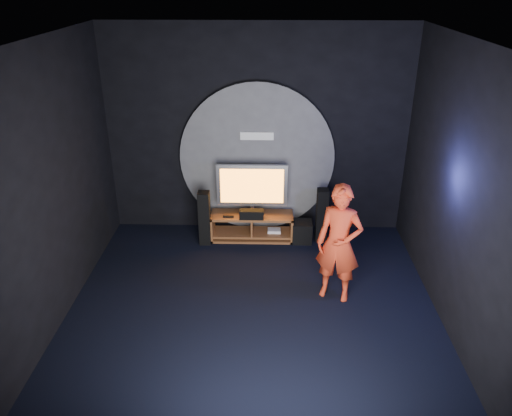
{
  "coord_description": "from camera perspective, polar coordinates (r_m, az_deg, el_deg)",
  "views": [
    {
      "loc": [
        0.19,
        -5.5,
        4.19
      ],
      "look_at": [
        0.02,
        1.05,
        1.05
      ],
      "focal_mm": 35.0,
      "sensor_mm": 36.0,
      "label": 1
    }
  ],
  "objects": [
    {
      "name": "left_wall",
      "position": [
        6.59,
        -22.75,
        1.79
      ],
      "size": [
        0.04,
        5.0,
        3.5
      ],
      "primitive_type": "cube",
      "color": "black",
      "rests_on": "ground"
    },
    {
      "name": "tower_speaker_right",
      "position": [
        8.44,
        7.53,
        -0.82
      ],
      "size": [
        0.19,
        0.21,
        0.93
      ],
      "primitive_type": "cube",
      "color": "black",
      "rests_on": "ground"
    },
    {
      "name": "center_speaker",
      "position": [
        8.26,
        -0.5,
        -0.72
      ],
      "size": [
        0.4,
        0.15,
        0.15
      ],
      "primitive_type": "cube",
      "color": "black",
      "rests_on": "media_console"
    },
    {
      "name": "front_wall",
      "position": [
        3.87,
        -1.7,
        -13.48
      ],
      "size": [
        5.0,
        0.04,
        3.5
      ],
      "primitive_type": "cube",
      "color": "black",
      "rests_on": "ground"
    },
    {
      "name": "wall_disc_panel",
      "position": [
        8.45,
        0.11,
        5.63
      ],
      "size": [
        2.6,
        0.11,
        2.6
      ],
      "color": "#515156",
      "rests_on": "ground"
    },
    {
      "name": "remote",
      "position": [
        8.33,
        -3.18,
        -1.0
      ],
      "size": [
        0.18,
        0.05,
        0.02
      ],
      "primitive_type": "cube",
      "color": "black",
      "rests_on": "media_console"
    },
    {
      "name": "subwoofer",
      "position": [
        8.49,
        5.27,
        -2.69
      ],
      "size": [
        0.33,
        0.33,
        0.36
      ],
      "primitive_type": "cube",
      "color": "black",
      "rests_on": "ground"
    },
    {
      "name": "right_wall",
      "position": [
        6.44,
        22.39,
        1.34
      ],
      "size": [
        0.04,
        5.0,
        3.5
      ],
      "primitive_type": "cube",
      "color": "black",
      "rests_on": "ground"
    },
    {
      "name": "tv",
      "position": [
        8.29,
        -0.46,
        2.41
      ],
      "size": [
        1.17,
        0.22,
        0.87
      ],
      "color": "#AEAEB6",
      "rests_on": "media_console"
    },
    {
      "name": "ceiling",
      "position": [
        5.54,
        -0.51,
        18.53
      ],
      "size": [
        5.0,
        5.0,
        0.01
      ],
      "primitive_type": "cube",
      "color": "black",
      "rests_on": "back_wall"
    },
    {
      "name": "tower_speaker_left",
      "position": [
        8.31,
        -5.9,
        -1.16
      ],
      "size": [
        0.19,
        0.21,
        0.93
      ],
      "primitive_type": "cube",
      "color": "black",
      "rests_on": "ground"
    },
    {
      "name": "back_wall",
      "position": [
        8.36,
        0.12,
        8.65
      ],
      "size": [
        5.0,
        0.04,
        3.5
      ],
      "primitive_type": "cube",
      "color": "black",
      "rests_on": "ground"
    },
    {
      "name": "player",
      "position": [
        6.84,
        9.46,
        -4.05
      ],
      "size": [
        0.72,
        0.59,
        1.69
      ],
      "primitive_type": "imported",
      "rotation": [
        0.0,
        0.0,
        -0.34
      ],
      "color": "red",
      "rests_on": "ground"
    },
    {
      "name": "media_console",
      "position": [
        8.54,
        -0.41,
        -2.27
      ],
      "size": [
        1.39,
        0.45,
        0.45
      ],
      "color": "#95572E",
      "rests_on": "ground"
    },
    {
      "name": "floor",
      "position": [
        6.91,
        -0.4,
        -11.69
      ],
      "size": [
        5.0,
        5.0,
        0.0
      ],
      "primitive_type": "plane",
      "color": "black",
      "rests_on": "ground"
    }
  ]
}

